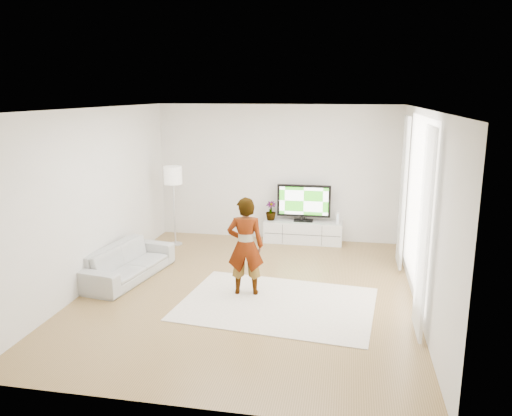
% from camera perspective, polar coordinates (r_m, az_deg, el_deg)
% --- Properties ---
extents(floor, '(6.00, 6.00, 0.00)m').
position_cam_1_polar(floor, '(7.89, -0.87, -9.49)').
color(floor, '#9D7A47').
rests_on(floor, ground).
extents(ceiling, '(6.00, 6.00, 0.00)m').
position_cam_1_polar(ceiling, '(7.29, -0.95, 11.27)').
color(ceiling, white).
rests_on(ceiling, wall_back).
extents(wall_left, '(0.02, 6.00, 2.80)m').
position_cam_1_polar(wall_left, '(8.33, -18.03, 1.14)').
color(wall_left, silver).
rests_on(wall_left, floor).
extents(wall_right, '(0.02, 6.00, 2.80)m').
position_cam_1_polar(wall_right, '(7.40, 18.42, -0.32)').
color(wall_right, silver).
rests_on(wall_right, floor).
extents(wall_back, '(5.00, 0.02, 2.80)m').
position_cam_1_polar(wall_back, '(10.38, 2.39, 4.03)').
color(wall_back, silver).
rests_on(wall_back, floor).
extents(wall_front, '(5.00, 0.02, 2.80)m').
position_cam_1_polar(wall_front, '(4.68, -8.28, -7.42)').
color(wall_front, silver).
rests_on(wall_front, floor).
extents(window, '(0.01, 2.60, 2.50)m').
position_cam_1_polar(window, '(7.68, 18.02, 0.56)').
color(window, white).
rests_on(window, wall_right).
extents(curtain_near, '(0.04, 0.70, 2.60)m').
position_cam_1_polar(curtain_near, '(6.44, 18.66, -2.74)').
color(curtain_near, white).
rests_on(curtain_near, floor).
extents(curtain_far, '(0.04, 0.70, 2.60)m').
position_cam_1_polar(curtain_far, '(8.95, 16.45, 1.73)').
color(curtain_far, white).
rests_on(curtain_far, floor).
extents(media_console, '(1.59, 0.45, 0.45)m').
position_cam_1_polar(media_console, '(10.33, 5.39, -2.74)').
color(media_console, silver).
rests_on(media_console, floor).
extents(television, '(1.09, 0.21, 0.76)m').
position_cam_1_polar(television, '(10.21, 5.48, 0.73)').
color(television, black).
rests_on(television, media_console).
extents(game_console, '(0.06, 0.18, 0.24)m').
position_cam_1_polar(game_console, '(10.21, 9.33, -1.06)').
color(game_console, white).
rests_on(game_console, media_console).
extents(potted_plant, '(0.25, 0.25, 0.39)m').
position_cam_1_polar(potted_plant, '(10.31, 1.70, -0.32)').
color(potted_plant, '#3F7238').
rests_on(potted_plant, media_console).
extents(rug, '(2.95, 2.26, 0.01)m').
position_cam_1_polar(rug, '(7.45, 2.43, -10.87)').
color(rug, white).
rests_on(rug, floor).
extents(player, '(0.60, 0.44, 1.51)m').
position_cam_1_polar(player, '(7.55, -1.21, -4.36)').
color(player, '#334772').
rests_on(player, rug).
extents(sofa, '(1.03, 1.98, 0.55)m').
position_cam_1_polar(sofa, '(8.61, -14.46, -6.01)').
color(sofa, '#B4B4AF').
rests_on(sofa, floor).
extents(floor_lamp, '(0.36, 0.36, 1.60)m').
position_cam_1_polar(floor_lamp, '(10.04, -9.45, 3.31)').
color(floor_lamp, silver).
rests_on(floor_lamp, floor).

